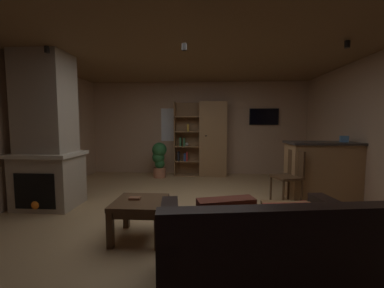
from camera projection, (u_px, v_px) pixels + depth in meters
floor at (190, 216)px, 3.59m from camera, size 5.85×6.18×0.02m
wall_back at (198, 128)px, 6.59m from camera, size 5.97×0.06×2.51m
ceiling at (190, 43)px, 3.38m from camera, size 5.85×6.18×0.02m
window_pane_back at (172, 125)px, 6.59m from camera, size 0.62×0.01×0.90m
stone_fireplace at (47, 139)px, 3.90m from camera, size 0.99×0.78×2.51m
bookshelf_cabinet at (209, 140)px, 6.33m from camera, size 1.37×0.41×1.96m
kitchen_bar_counter at (329, 171)px, 4.34m from camera, size 1.50×0.64×1.05m
tissue_box at (344, 139)px, 4.26m from camera, size 0.15×0.15×0.11m
leather_couch at (262, 256)px, 1.92m from camera, size 1.75×1.13×0.84m
coffee_table at (140, 208)px, 2.87m from camera, size 0.61×0.61×0.46m
table_book_0 at (135, 198)px, 2.90m from camera, size 0.14×0.10×0.03m
dining_chair at (290, 173)px, 4.14m from camera, size 0.53×0.53×0.92m
potted_floor_plant at (159, 158)px, 6.12m from camera, size 0.38×0.37×0.91m
wall_mounted_tv at (264, 117)px, 6.40m from camera, size 0.77×0.06×0.43m
track_light_spot_0 at (47, 50)px, 3.41m from camera, size 0.07×0.07×0.09m
track_light_spot_1 at (184, 47)px, 3.30m from camera, size 0.07×0.07×0.09m
track_light_spot_2 at (347, 44)px, 3.19m from camera, size 0.07×0.07×0.09m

